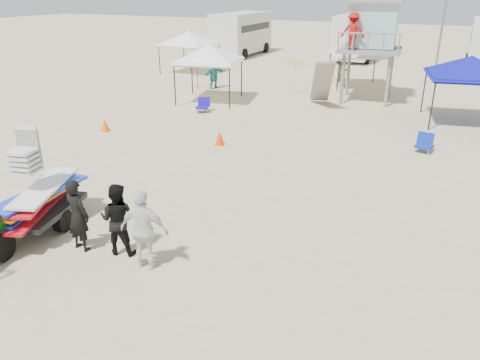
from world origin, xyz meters
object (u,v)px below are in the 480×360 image
at_px(surf_trailer, 35,194).
at_px(lifeguard_tower, 371,29).
at_px(canopy_blue, 472,59).
at_px(man_left, 77,215).

xyz_separation_m(surf_trailer, lifeguard_tower, (4.14, 16.60, 2.48)).
distance_m(surf_trailer, canopy_blue, 16.60).
distance_m(lifeguard_tower, canopy_blue, 5.20).
distance_m(surf_trailer, man_left, 1.55).
bearing_deg(man_left, surf_trailer, -5.49).
bearing_deg(surf_trailer, canopy_blue, 58.53).
relative_size(man_left, lifeguard_tower, 0.35).
bearing_deg(man_left, canopy_blue, -110.59).
height_order(surf_trailer, man_left, surf_trailer).
bearing_deg(surf_trailer, man_left, -11.18).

